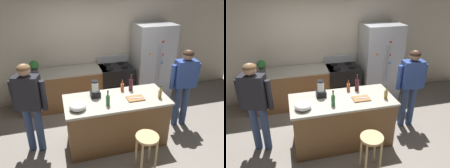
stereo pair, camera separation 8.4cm
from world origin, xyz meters
TOP-DOWN VIEW (x-y plane):
  - ground_plane at (0.00, 0.00)m, footprint 14.00×14.00m
  - back_wall at (0.00, 1.95)m, footprint 8.00×0.10m
  - kitchen_island at (0.00, 0.00)m, footprint 1.82×0.82m
  - back_counter_run at (-0.80, 1.55)m, footprint 2.00×0.64m
  - refrigerator at (1.36, 1.50)m, footprint 0.90×0.73m
  - stove_range at (0.42, 1.52)m, footprint 0.76×0.65m
  - person_by_island_left at (-1.44, 0.16)m, footprint 0.59×0.33m
  - person_by_sink_right at (1.43, 0.18)m, footprint 0.60×0.25m
  - bar_stool at (0.26, -0.78)m, footprint 0.36×0.36m
  - potted_plant at (-1.41, 1.55)m, footprint 0.20×0.20m
  - blender_appliance at (-0.34, 0.18)m, footprint 0.17×0.17m
  - bottle_wine at (0.35, 0.26)m, footprint 0.08×0.08m
  - bottle_olive_oil at (-0.20, -0.17)m, footprint 0.07×0.07m
  - bottle_vinegar at (0.74, -0.17)m, footprint 0.06×0.06m
  - bottle_cooking_sauce at (0.19, 0.27)m, footprint 0.06×0.06m
  - mixing_bowl at (-0.70, -0.17)m, footprint 0.27×0.27m
  - cutting_board at (0.32, -0.09)m, footprint 0.30×0.20m
  - chef_knife at (0.34, -0.09)m, footprint 0.22×0.06m

SIDE VIEW (x-z plane):
  - ground_plane at x=0.00m, z-range 0.00..0.00m
  - back_counter_run at x=-0.80m, z-range 0.00..0.91m
  - kitchen_island at x=0.00m, z-range 0.00..0.92m
  - stove_range at x=0.42m, z-range -0.08..1.02m
  - bar_stool at x=0.26m, z-range 0.18..0.83m
  - cutting_board at x=0.32m, z-range 0.91..0.93m
  - chef_knife at x=0.34m, z-range 0.93..0.94m
  - refrigerator at x=1.36m, z-range 0.00..1.88m
  - mixing_bowl at x=-0.70m, z-range 0.91..1.04m
  - person_by_sink_right at x=1.43m, z-range 0.17..1.81m
  - bottle_cooking_sauce at x=0.19m, z-range 0.88..1.10m
  - person_by_island_left at x=-1.44m, z-range 0.17..1.83m
  - bottle_vinegar at x=0.74m, z-range 0.88..1.12m
  - bottle_olive_oil at x=-0.20m, z-range 0.88..1.15m
  - bottle_wine at x=0.35m, z-range 0.87..1.19m
  - blender_appliance at x=-0.34m, z-range 0.89..1.20m
  - potted_plant at x=-1.41m, z-range 0.94..1.24m
  - back_wall at x=0.00m, z-range 0.00..2.70m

